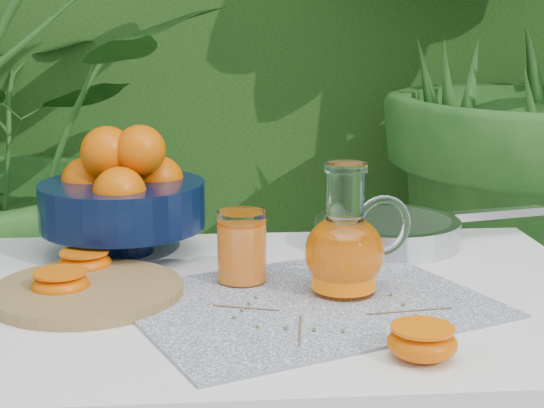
{
  "coord_description": "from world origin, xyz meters",
  "views": [
    {
      "loc": [
        -0.12,
        -1.08,
        1.15
      ],
      "look_at": [
        -0.03,
        0.1,
        0.88
      ],
      "focal_mm": 55.0,
      "sensor_mm": 36.0,
      "label": 1
    }
  ],
  "objects": [
    {
      "name": "hedge_backdrop",
      "position": [
        0.06,
        2.06,
        1.19
      ],
      "size": [
        8.0,
        1.65,
        2.5
      ],
      "color": "#1B4413",
      "rests_on": "ground"
    },
    {
      "name": "potted_plant_right",
      "position": [
        0.74,
        1.15,
        1.08
      ],
      "size": [
        3.05,
        3.05,
        2.16
      ],
      "primitive_type": "imported",
      "rotation": [
        0.0,
        0.0,
        2.41
      ],
      "color": "#21561D",
      "rests_on": "ground"
    },
    {
      "name": "white_table",
      "position": [
        -0.03,
        0.08,
        0.67
      ],
      "size": [
        1.0,
        0.7,
        0.75
      ],
      "color": "white",
      "rests_on": "ground"
    },
    {
      "name": "placemat",
      "position": [
        0.02,
        0.03,
        0.75
      ],
      "size": [
        0.59,
        0.53,
        0.0
      ],
      "primitive_type": "cube",
      "rotation": [
        0.0,
        0.0,
        0.39
      ],
      "color": "#0C1B45",
      "rests_on": "white_table"
    },
    {
      "name": "cutting_board",
      "position": [
        -0.3,
        0.08,
        0.76
      ],
      "size": [
        0.35,
        0.35,
        0.02
      ],
      "primitive_type": "cylinder",
      "rotation": [
        0.0,
        0.0,
        -0.34
      ],
      "color": "olive",
      "rests_on": "white_table"
    },
    {
      "name": "fruit_bowl",
      "position": [
        -0.27,
        0.32,
        0.85
      ],
      "size": [
        0.29,
        0.29,
        0.22
      ],
      "color": "black",
      "rests_on": "white_table"
    },
    {
      "name": "juice_pitcher",
      "position": [
        0.08,
        0.06,
        0.82
      ],
      "size": [
        0.18,
        0.14,
        0.19
      ],
      "color": "white",
      "rests_on": "white_table"
    },
    {
      "name": "juice_tumbler",
      "position": [
        -0.07,
        0.13,
        0.81
      ],
      "size": [
        0.08,
        0.08,
        0.11
      ],
      "color": "white",
      "rests_on": "white_table"
    },
    {
      "name": "saute_pan",
      "position": [
        0.2,
        0.33,
        0.78
      ],
      "size": [
        0.47,
        0.31,
        0.05
      ],
      "color": "#B9B9BE",
      "rests_on": "white_table"
    },
    {
      "name": "orange_halves",
      "position": [
        -0.17,
        0.03,
        0.77
      ],
      "size": [
        0.57,
        0.47,
        0.04
      ],
      "color": "#D84F02",
      "rests_on": "white_table"
    },
    {
      "name": "thyme_sprigs",
      "position": [
        0.03,
        -0.04,
        0.76
      ],
      "size": [
        0.33,
        0.18,
        0.01
      ],
      "color": "brown",
      "rests_on": "white_table"
    }
  ]
}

